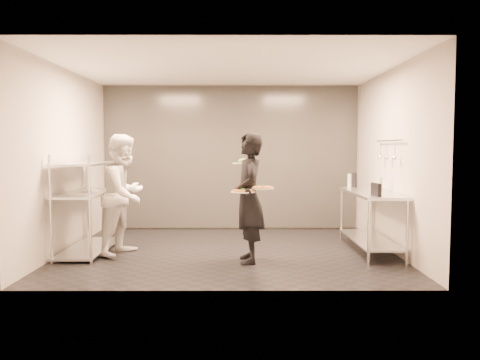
{
  "coord_description": "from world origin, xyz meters",
  "views": [
    {
      "loc": [
        0.16,
        -7.11,
        1.6
      ],
      "look_at": [
        0.18,
        -0.02,
        1.1
      ],
      "focal_mm": 35.0,
      "sensor_mm": 36.0,
      "label": 1
    }
  ],
  "objects_px": {
    "chef": "(124,194)",
    "pizza_plate_near": "(243,191)",
    "salad_plate": "(243,162)",
    "bottle_dark": "(355,180)",
    "bottle_green": "(349,180)",
    "prep_counter": "(371,211)",
    "bottle_clear": "(380,184)",
    "waiter": "(249,198)",
    "pass_rack": "(88,202)",
    "pos_monitor": "(376,190)",
    "pizza_plate_far": "(263,188)"
  },
  "relations": [
    {
      "from": "bottle_clear",
      "to": "bottle_green",
      "type": "bearing_deg",
      "value": 108.93
    },
    {
      "from": "chef",
      "to": "pizza_plate_near",
      "type": "xyz_separation_m",
      "value": [
        1.76,
        -0.74,
        0.12
      ]
    },
    {
      "from": "bottle_green",
      "to": "bottle_dark",
      "type": "xyz_separation_m",
      "value": [
        0.09,
        0.0,
        0.01
      ]
    },
    {
      "from": "pizza_plate_near",
      "to": "pizza_plate_far",
      "type": "bearing_deg",
      "value": 3.32
    },
    {
      "from": "salad_plate",
      "to": "bottle_dark",
      "type": "height_order",
      "value": "salad_plate"
    },
    {
      "from": "pizza_plate_far",
      "to": "pos_monitor",
      "type": "relative_size",
      "value": 1.17
    },
    {
      "from": "pizza_plate_far",
      "to": "bottle_green",
      "type": "xyz_separation_m",
      "value": [
        1.56,
        1.69,
        -0.02
      ]
    },
    {
      "from": "prep_counter",
      "to": "salad_plate",
      "type": "distance_m",
      "value": 2.15
    },
    {
      "from": "pos_monitor",
      "to": "pizza_plate_near",
      "type": "bearing_deg",
      "value": -179.19
    },
    {
      "from": "waiter",
      "to": "bottle_green",
      "type": "bearing_deg",
      "value": 124.88
    },
    {
      "from": "pass_rack",
      "to": "pizza_plate_far",
      "type": "height_order",
      "value": "pass_rack"
    },
    {
      "from": "waiter",
      "to": "pizza_plate_near",
      "type": "distance_m",
      "value": 0.26
    },
    {
      "from": "prep_counter",
      "to": "pizza_plate_far",
      "type": "height_order",
      "value": "pizza_plate_far"
    },
    {
      "from": "pizza_plate_far",
      "to": "waiter",
      "type": "bearing_deg",
      "value": 131.29
    },
    {
      "from": "bottle_green",
      "to": "bottle_dark",
      "type": "relative_size",
      "value": 0.92
    },
    {
      "from": "pass_rack",
      "to": "bottle_clear",
      "type": "relative_size",
      "value": 7.09
    },
    {
      "from": "pizza_plate_near",
      "to": "prep_counter",
      "type": "bearing_deg",
      "value": 24.84
    },
    {
      "from": "prep_counter",
      "to": "bottle_clear",
      "type": "relative_size",
      "value": 7.98
    },
    {
      "from": "prep_counter",
      "to": "bottle_dark",
      "type": "bearing_deg",
      "value": 93.7
    },
    {
      "from": "chef",
      "to": "bottle_dark",
      "type": "relative_size",
      "value": 7.16
    },
    {
      "from": "chef",
      "to": "pizza_plate_near",
      "type": "distance_m",
      "value": 1.92
    },
    {
      "from": "chef",
      "to": "bottle_dark",
      "type": "xyz_separation_m",
      "value": [
        3.68,
        0.97,
        0.15
      ]
    },
    {
      "from": "waiter",
      "to": "salad_plate",
      "type": "xyz_separation_m",
      "value": [
        -0.08,
        0.27,
        0.49
      ]
    },
    {
      "from": "prep_counter",
      "to": "chef",
      "type": "relative_size",
      "value": 1.01
    },
    {
      "from": "prep_counter",
      "to": "bottle_clear",
      "type": "xyz_separation_m",
      "value": [
        0.14,
        -0.01,
        0.41
      ]
    },
    {
      "from": "waiter",
      "to": "bottle_clear",
      "type": "height_order",
      "value": "waiter"
    },
    {
      "from": "waiter",
      "to": "pass_rack",
      "type": "bearing_deg",
      "value": -111.28
    },
    {
      "from": "chef",
      "to": "pizza_plate_far",
      "type": "distance_m",
      "value": 2.16
    },
    {
      "from": "chef",
      "to": "pos_monitor",
      "type": "xyz_separation_m",
      "value": [
        3.61,
        -0.5,
        0.12
      ]
    },
    {
      "from": "pizza_plate_near",
      "to": "waiter",
      "type": "bearing_deg",
      "value": 69.6
    },
    {
      "from": "bottle_green",
      "to": "bottle_clear",
      "type": "distance_m",
      "value": 0.85
    },
    {
      "from": "pizza_plate_near",
      "to": "pos_monitor",
      "type": "xyz_separation_m",
      "value": [
        1.85,
        0.24,
        -0.0
      ]
    },
    {
      "from": "bottle_dark",
      "to": "salad_plate",
      "type": "bearing_deg",
      "value": -147.53
    },
    {
      "from": "pizza_plate_near",
      "to": "bottle_clear",
      "type": "xyz_separation_m",
      "value": [
        2.1,
        0.9,
        0.02
      ]
    },
    {
      "from": "pizza_plate_near",
      "to": "bottle_dark",
      "type": "distance_m",
      "value": 2.57
    },
    {
      "from": "pass_rack",
      "to": "pizza_plate_near",
      "type": "height_order",
      "value": "pass_rack"
    },
    {
      "from": "bottle_green",
      "to": "pass_rack",
      "type": "bearing_deg",
      "value": -169.15
    },
    {
      "from": "prep_counter",
      "to": "pizza_plate_near",
      "type": "distance_m",
      "value": 2.2
    },
    {
      "from": "salad_plate",
      "to": "bottle_green",
      "type": "xyz_separation_m",
      "value": [
        1.82,
        1.22,
        -0.35
      ]
    },
    {
      "from": "waiter",
      "to": "bottle_green",
      "type": "height_order",
      "value": "waiter"
    },
    {
      "from": "waiter",
      "to": "bottle_green",
      "type": "distance_m",
      "value": 2.3
    },
    {
      "from": "bottle_clear",
      "to": "bottle_dark",
      "type": "xyz_separation_m",
      "value": [
        -0.19,
        0.81,
        0.01
      ]
    },
    {
      "from": "bottle_green",
      "to": "bottle_dark",
      "type": "height_order",
      "value": "bottle_dark"
    },
    {
      "from": "waiter",
      "to": "pizza_plate_near",
      "type": "xyz_separation_m",
      "value": [
        -0.08,
        -0.22,
        0.12
      ]
    },
    {
      "from": "chef",
      "to": "salad_plate",
      "type": "relative_size",
      "value": 6.08
    },
    {
      "from": "prep_counter",
      "to": "bottle_green",
      "type": "relative_size",
      "value": 7.82
    },
    {
      "from": "pizza_plate_far",
      "to": "salad_plate",
      "type": "xyz_separation_m",
      "value": [
        -0.26,
        0.48,
        0.33
      ]
    },
    {
      "from": "waiter",
      "to": "chef",
      "type": "bearing_deg",
      "value": -111.19
    },
    {
      "from": "chef",
      "to": "bottle_clear",
      "type": "relative_size",
      "value": 7.92
    },
    {
      "from": "salad_plate",
      "to": "pos_monitor",
      "type": "distance_m",
      "value": 1.9
    }
  ]
}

